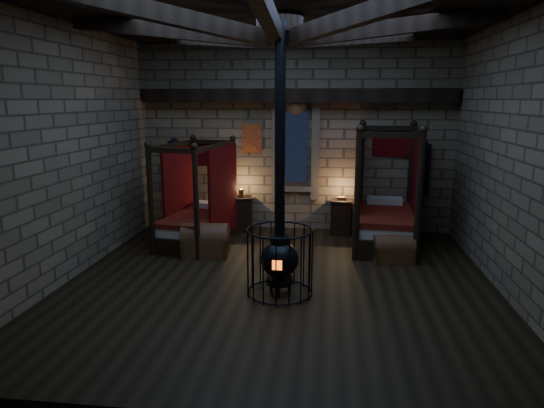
# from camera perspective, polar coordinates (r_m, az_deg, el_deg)

# --- Properties ---
(room) EXTENTS (7.02, 7.02, 4.29)m
(room) POSITION_cam_1_polar(r_m,az_deg,el_deg) (7.69, 0.99, 18.00)
(room) COLOR black
(room) RESTS_ON ground
(bed_left) EXTENTS (1.38, 2.15, 2.10)m
(bed_left) POSITION_cam_1_polar(r_m,az_deg,el_deg) (10.31, -8.71, -1.68)
(bed_left) COLOR black
(bed_left) RESTS_ON ground
(bed_right) EXTENTS (1.40, 2.39, 2.40)m
(bed_right) POSITION_cam_1_polar(r_m,az_deg,el_deg) (10.33, 13.13, -1.39)
(bed_right) COLOR black
(bed_right) RESTS_ON ground
(trunk_left) EXTENTS (0.93, 0.64, 0.65)m
(trunk_left) POSITION_cam_1_polar(r_m,az_deg,el_deg) (9.47, -7.84, -4.35)
(trunk_left) COLOR brown
(trunk_left) RESTS_ON ground
(trunk_right) EXTENTS (0.77, 0.54, 0.53)m
(trunk_right) POSITION_cam_1_polar(r_m,az_deg,el_deg) (9.31, 14.08, -5.22)
(trunk_right) COLOR brown
(trunk_right) RESTS_ON ground
(nightstand_left) EXTENTS (0.58, 0.57, 0.98)m
(nightstand_left) POSITION_cam_1_polar(r_m,az_deg,el_deg) (11.11, -3.59, -1.11)
(nightstand_left) COLOR black
(nightstand_left) RESTS_ON ground
(nightstand_right) EXTENTS (0.52, 0.50, 0.85)m
(nightstand_right) POSITION_cam_1_polar(r_m,az_deg,el_deg) (10.97, 8.14, -1.46)
(nightstand_right) COLOR black
(nightstand_right) RESTS_ON ground
(stove) EXTENTS (1.03, 1.03, 4.05)m
(stove) POSITION_cam_1_polar(r_m,az_deg,el_deg) (7.45, 0.90, -6.08)
(stove) COLOR black
(stove) RESTS_ON ground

